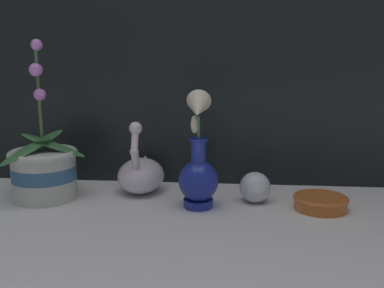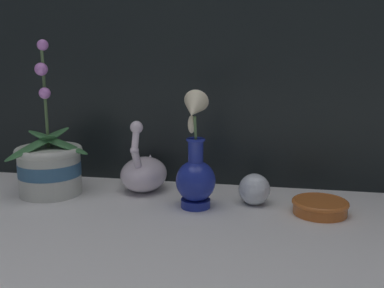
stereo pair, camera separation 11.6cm
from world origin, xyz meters
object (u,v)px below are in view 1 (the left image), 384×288
Objects in this scene: glass_sphere at (255,187)px; amber_dish at (321,202)px; blue_vase at (198,168)px; swan_figurine at (141,173)px; orchid_potted_plant at (44,168)px.

glass_sphere reaches higher than amber_dish.
blue_vase reaches higher than amber_dish.
blue_vase is at bearing -159.61° from glass_sphere.
swan_figurine reaches higher than amber_dish.
orchid_potted_plant is 2.01× the size of swan_figurine.
blue_vase reaches higher than glass_sphere.
orchid_potted_plant reaches higher than swan_figurine.
orchid_potted_plant reaches higher than blue_vase.
orchid_potted_plant is 5.17× the size of glass_sphere.
swan_figurine is 0.32m from glass_sphere.
blue_vase reaches higher than swan_figurine.
swan_figurine is 0.70× the size of blue_vase.
orchid_potted_plant reaches higher than amber_dish.
swan_figurine is at bearing 168.59° from glass_sphere.
swan_figurine is 2.57× the size of glass_sphere.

